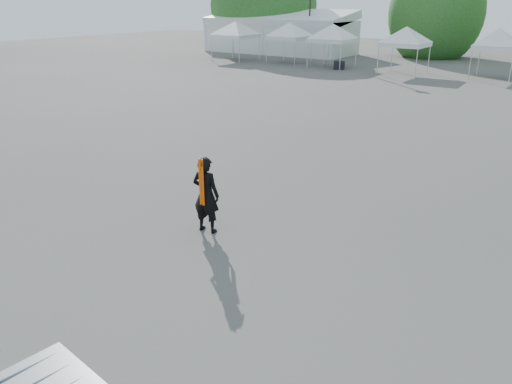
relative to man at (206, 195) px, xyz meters
The scene contains 11 objects.
ground 2.10m from the man, 70.07° to the left, with size 120.00×120.00×0.00m, color #474442.
marquee 42.54m from the man, 120.15° to the left, with size 15.00×6.25×4.23m.
tree_far_w 47.31m from the man, 122.52° to the left, with size 4.80×4.80×7.30m.
tree_mid_w 42.52m from the man, 99.99° to the left, with size 4.16×4.16×6.33m.
tent_a 35.72m from the man, 125.98° to the left, with size 4.62×4.62×3.88m.
tent_b 33.90m from the man, 118.13° to the left, with size 4.25×4.25×3.88m.
tent_c 31.63m from the man, 111.59° to the left, with size 4.37×4.37×3.88m.
tent_d 29.39m from the man, 100.85° to the left, with size 4.26×4.26×3.88m.
tent_e 30.12m from the man, 89.22° to the left, with size 3.92×3.92×3.88m.
man is the anchor object (origin of this frame).
crate_west 30.24m from the man, 110.21° to the left, with size 0.81×0.63×0.63m, color black.
Camera 1 is at (6.42, -9.87, 5.11)m, focal length 35.00 mm.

